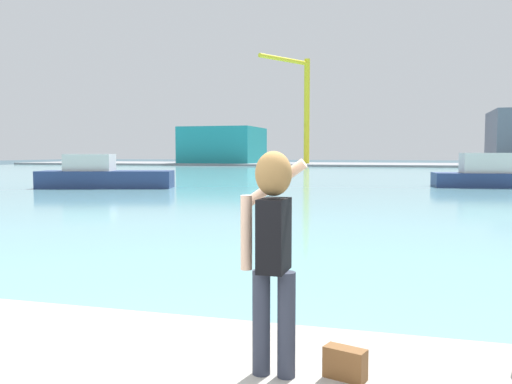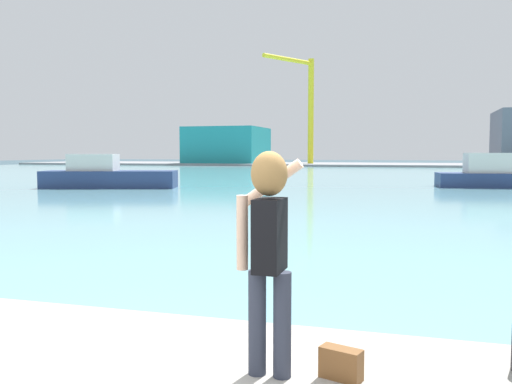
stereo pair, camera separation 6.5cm
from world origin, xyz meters
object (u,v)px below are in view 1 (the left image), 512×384
at_px(handbag, 345,363).
at_px(warehouse_left, 223,145).
at_px(boat_moored_2, 499,176).
at_px(boat_moored, 103,176).
at_px(person_photographer, 273,239).
at_px(port_crane, 302,100).

bearing_deg(handbag, warehouse_left, 109.82).
bearing_deg(boat_moored_2, boat_moored, -169.95).
distance_m(person_photographer, boat_moored, 31.74).
xyz_separation_m(person_photographer, port_crane, (-16.78, 87.82, 9.75)).
bearing_deg(port_crane, boat_moored, -90.88).
xyz_separation_m(handbag, port_crane, (-17.34, 87.73, 10.69)).
bearing_deg(warehouse_left, person_photographer, -70.51).
height_order(boat_moored, port_crane, port_crane).
relative_size(boat_moored_2, warehouse_left, 0.67).
bearing_deg(person_photographer, boat_moored, 34.76).
bearing_deg(boat_moored, handbag, -71.55).
xyz_separation_m(handbag, boat_moored, (-18.28, 26.23, 0.12)).
bearing_deg(boat_moored, port_crane, 72.70).
bearing_deg(port_crane, handbag, -78.82).
height_order(person_photographer, boat_moored_2, person_photographer).
xyz_separation_m(person_photographer, handbag, (0.55, 0.08, -0.95)).
distance_m(person_photographer, handbag, 1.10).
xyz_separation_m(warehouse_left, port_crane, (15.46, -3.25, 7.73)).
distance_m(handbag, boat_moored, 31.97).
height_order(person_photographer, port_crane, port_crane).
relative_size(person_photographer, boat_moored_2, 0.19).
distance_m(handbag, port_crane, 90.07).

